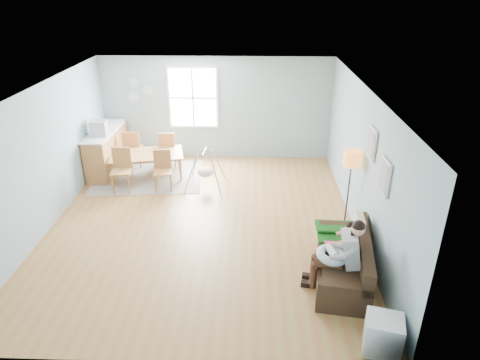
{
  "coord_description": "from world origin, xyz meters",
  "views": [
    {
      "loc": [
        0.97,
        -7.42,
        4.46
      ],
      "look_at": [
        0.74,
        -0.12,
        1.0
      ],
      "focal_mm": 32.0,
      "sensor_mm": 36.0,
      "label": 1
    }
  ],
  "objects_px": {
    "father": "(341,252)",
    "monitor": "(99,128)",
    "chair_ne": "(168,147)",
    "counter": "(107,150)",
    "sofa": "(346,264)",
    "storage_cube": "(382,335)",
    "dining_table": "(148,166)",
    "chair_se": "(163,168)",
    "baby_swing": "(205,171)",
    "chair_sw": "(122,166)",
    "floor_lamp": "(351,165)",
    "toddler": "(343,238)",
    "chair_nw": "(132,147)"
  },
  "relations": [
    {
      "from": "father",
      "to": "chair_se",
      "type": "bearing_deg",
      "value": 135.11
    },
    {
      "from": "chair_se",
      "to": "counter",
      "type": "bearing_deg",
      "value": 148.02
    },
    {
      "from": "dining_table",
      "to": "chair_ne",
      "type": "height_order",
      "value": "chair_ne"
    },
    {
      "from": "father",
      "to": "chair_se",
      "type": "distance_m",
      "value": 4.86
    },
    {
      "from": "chair_ne",
      "to": "sofa",
      "type": "bearing_deg",
      "value": -50.35
    },
    {
      "from": "toddler",
      "to": "chair_sw",
      "type": "bearing_deg",
      "value": 146.78
    },
    {
      "from": "storage_cube",
      "to": "monitor",
      "type": "height_order",
      "value": "monitor"
    },
    {
      "from": "father",
      "to": "chair_ne",
      "type": "distance_m",
      "value": 5.89
    },
    {
      "from": "baby_swing",
      "to": "storage_cube",
      "type": "bearing_deg",
      "value": -59.55
    },
    {
      "from": "chair_sw",
      "to": "storage_cube",
      "type": "bearing_deg",
      "value": -44.53
    },
    {
      "from": "sofa",
      "to": "baby_swing",
      "type": "bearing_deg",
      "value": 128.7
    },
    {
      "from": "storage_cube",
      "to": "dining_table",
      "type": "bearing_deg",
      "value": 129.0
    },
    {
      "from": "floor_lamp",
      "to": "baby_swing",
      "type": "distance_m",
      "value": 3.5
    },
    {
      "from": "father",
      "to": "monitor",
      "type": "height_order",
      "value": "monitor"
    },
    {
      "from": "floor_lamp",
      "to": "dining_table",
      "type": "relative_size",
      "value": 0.92
    },
    {
      "from": "chair_ne",
      "to": "counter",
      "type": "height_order",
      "value": "counter"
    },
    {
      "from": "father",
      "to": "monitor",
      "type": "bearing_deg",
      "value": 141.09
    },
    {
      "from": "chair_se",
      "to": "baby_swing",
      "type": "bearing_deg",
      "value": 5.76
    },
    {
      "from": "dining_table",
      "to": "counter",
      "type": "height_order",
      "value": "counter"
    },
    {
      "from": "father",
      "to": "chair_se",
      "type": "height_order",
      "value": "father"
    },
    {
      "from": "storage_cube",
      "to": "baby_swing",
      "type": "distance_m",
      "value": 5.56
    },
    {
      "from": "floor_lamp",
      "to": "storage_cube",
      "type": "distance_m",
      "value": 3.29
    },
    {
      "from": "chair_ne",
      "to": "monitor",
      "type": "height_order",
      "value": "monitor"
    },
    {
      "from": "storage_cube",
      "to": "chair_ne",
      "type": "height_order",
      "value": "chair_ne"
    },
    {
      "from": "floor_lamp",
      "to": "father",
      "type": "bearing_deg",
      "value": -103.81
    },
    {
      "from": "father",
      "to": "chair_nw",
      "type": "xyz_separation_m",
      "value": [
        -4.46,
        4.63,
        -0.09
      ]
    },
    {
      "from": "sofa",
      "to": "chair_se",
      "type": "height_order",
      "value": "chair_se"
    },
    {
      "from": "father",
      "to": "counter",
      "type": "bearing_deg",
      "value": 138.72
    },
    {
      "from": "sofa",
      "to": "father",
      "type": "distance_m",
      "value": 0.49
    },
    {
      "from": "father",
      "to": "dining_table",
      "type": "xyz_separation_m",
      "value": [
        -3.95,
        4.03,
        -0.35
      ]
    },
    {
      "from": "sofa",
      "to": "counter",
      "type": "bearing_deg",
      "value": 141.17
    },
    {
      "from": "floor_lamp",
      "to": "counter",
      "type": "relative_size",
      "value": 0.83
    },
    {
      "from": "sofa",
      "to": "storage_cube",
      "type": "height_order",
      "value": "sofa"
    },
    {
      "from": "floor_lamp",
      "to": "baby_swing",
      "type": "relative_size",
      "value": 1.69
    },
    {
      "from": "floor_lamp",
      "to": "counter",
      "type": "height_order",
      "value": "floor_lamp"
    },
    {
      "from": "chair_se",
      "to": "chair_nw",
      "type": "xyz_separation_m",
      "value": [
        -1.02,
        1.2,
        0.05
      ]
    },
    {
      "from": "chair_se",
      "to": "chair_sw",
      "type": "bearing_deg",
      "value": -176.15
    },
    {
      "from": "father",
      "to": "storage_cube",
      "type": "relative_size",
      "value": 2.23
    },
    {
      "from": "sofa",
      "to": "chair_ne",
      "type": "xyz_separation_m",
      "value": [
        -3.7,
        4.46,
        0.28
      ]
    },
    {
      "from": "sofa",
      "to": "floor_lamp",
      "type": "relative_size",
      "value": 1.22
    },
    {
      "from": "father",
      "to": "toddler",
      "type": "bearing_deg",
      "value": 75.07
    },
    {
      "from": "toddler",
      "to": "storage_cube",
      "type": "height_order",
      "value": "toddler"
    },
    {
      "from": "father",
      "to": "chair_sw",
      "type": "bearing_deg",
      "value": 142.37
    },
    {
      "from": "toddler",
      "to": "storage_cube",
      "type": "distance_m",
      "value": 1.75
    },
    {
      "from": "dining_table",
      "to": "counter",
      "type": "xyz_separation_m",
      "value": [
        -1.1,
        0.4,
        0.24
      ]
    },
    {
      "from": "storage_cube",
      "to": "chair_se",
      "type": "height_order",
      "value": "chair_se"
    },
    {
      "from": "counter",
      "to": "sofa",
      "type": "bearing_deg",
      "value": -38.83
    },
    {
      "from": "chair_se",
      "to": "counter",
      "type": "relative_size",
      "value": 0.48
    },
    {
      "from": "sofa",
      "to": "floor_lamp",
      "type": "height_order",
      "value": "floor_lamp"
    },
    {
      "from": "chair_nw",
      "to": "counter",
      "type": "distance_m",
      "value": 0.62
    }
  ]
}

